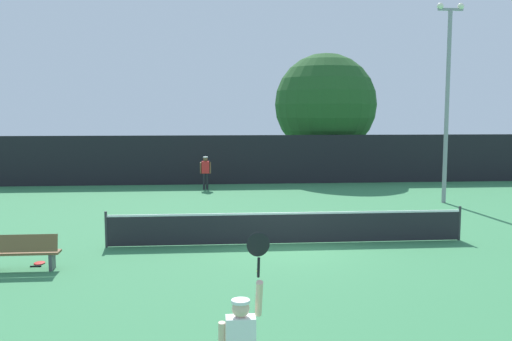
{
  "coord_description": "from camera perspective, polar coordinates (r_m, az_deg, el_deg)",
  "views": [
    {
      "loc": [
        -2.32,
        -16.29,
        3.97
      ],
      "look_at": [
        -0.59,
        4.45,
        1.77
      ],
      "focal_mm": 38.77,
      "sensor_mm": 36.0,
      "label": 1
    }
  ],
  "objects": [
    {
      "name": "tennis_ball",
      "position": [
        13.95,
        0.19,
        -10.35
      ],
      "size": [
        0.07,
        0.07,
        0.07
      ],
      "primitive_type": "sphere",
      "color": "#CCE033",
      "rests_on": "ground"
    },
    {
      "name": "player_receiving",
      "position": [
        28.42,
        -5.24,
        0.12
      ],
      "size": [
        0.57,
        0.25,
        1.7
      ],
      "rotation": [
        0.0,
        0.0,
        3.14
      ],
      "color": "red",
      "rests_on": "ground"
    },
    {
      "name": "player_serving",
      "position": [
        7.37,
        -1.5,
        -17.16
      ],
      "size": [
        0.68,
        0.39,
        2.45
      ],
      "color": "white",
      "rests_on": "ground"
    },
    {
      "name": "light_pole",
      "position": [
        25.46,
        19.15,
        7.72
      ],
      "size": [
        1.18,
        0.28,
        8.59
      ],
      "color": "gray",
      "rests_on": "ground"
    },
    {
      "name": "tennis_net",
      "position": [
        16.81,
        3.27,
        -5.84
      ],
      "size": [
        10.86,
        0.08,
        1.07
      ],
      "color": "#232328",
      "rests_on": "ground"
    },
    {
      "name": "courtside_bench",
      "position": [
        15.17,
        -22.96,
        -7.75
      ],
      "size": [
        1.8,
        0.44,
        0.95
      ],
      "color": "brown",
      "rests_on": "ground"
    },
    {
      "name": "spare_racket",
      "position": [
        15.78,
        -21.47,
        -8.89
      ],
      "size": [
        0.28,
        0.52,
        0.04
      ],
      "color": "black",
      "rests_on": "ground"
    },
    {
      "name": "large_tree",
      "position": [
        34.33,
        7.16,
        6.77
      ],
      "size": [
        6.21,
        6.21,
        7.55
      ],
      "color": "brown",
      "rests_on": "ground"
    },
    {
      "name": "parked_car_near",
      "position": [
        38.91,
        -13.52,
        1.17
      ],
      "size": [
        2.27,
        4.35,
        1.69
      ],
      "rotation": [
        0.0,
        0.0,
        0.09
      ],
      "color": "navy",
      "rests_on": "ground"
    },
    {
      "name": "perimeter_fence",
      "position": [
        30.61,
        -0.42,
        1.14
      ],
      "size": [
        36.63,
        0.12,
        2.71
      ],
      "primitive_type": "cube",
      "color": "black",
      "rests_on": "ground"
    },
    {
      "name": "ground_plane",
      "position": [
        16.93,
        3.26,
        -7.54
      ],
      "size": [
        120.0,
        120.0,
        0.0
      ],
      "primitive_type": "plane",
      "color": "#387F4C"
    },
    {
      "name": "parked_car_mid",
      "position": [
        38.86,
        1.85,
        1.33
      ],
      "size": [
        2.18,
        4.32,
        1.69
      ],
      "rotation": [
        0.0,
        0.0,
        -0.07
      ],
      "color": "black",
      "rests_on": "ground"
    }
  ]
}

